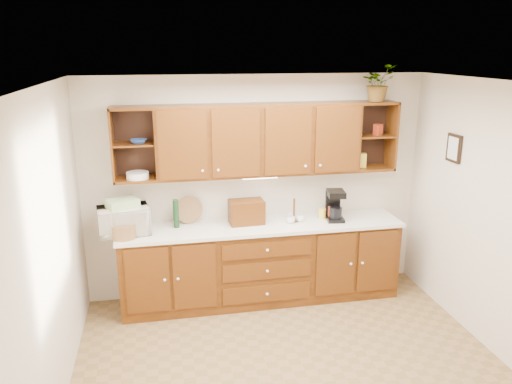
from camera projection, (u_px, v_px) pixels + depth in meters
name	position (u px, v px, depth m)	size (l,w,h in m)	color
floor	(293.00, 372.00, 4.60)	(4.00, 4.00, 0.00)	olive
ceiling	(300.00, 85.00, 3.88)	(4.00, 4.00, 0.00)	white
back_wall	(256.00, 187.00, 5.89)	(4.00, 4.00, 0.00)	beige
left_wall	(48.00, 259.00, 3.86)	(3.50, 3.50, 0.00)	beige
right_wall	(505.00, 225.00, 4.61)	(3.50, 3.50, 0.00)	beige
base_cabinets	(261.00, 263.00, 5.84)	(3.20, 0.60, 0.90)	#391A06
countertop	(262.00, 226.00, 5.70)	(3.24, 0.64, 0.04)	silver
upper_cabinets	(260.00, 139.00, 5.57)	(3.20, 0.33, 0.80)	#391A06
undercabinet_light	(260.00, 177.00, 5.64)	(0.40, 0.05, 0.03)	white
framed_picture	(454.00, 148.00, 5.31)	(0.03, 0.24, 0.30)	black
wicker_basket	(124.00, 231.00, 5.27)	(0.26, 0.26, 0.15)	brown
microwave	(124.00, 221.00, 5.37)	(0.54, 0.36, 0.30)	silver
towel_stack	(122.00, 203.00, 5.32)	(0.31, 0.23, 0.09)	#EAEB6E
wine_bottle	(176.00, 214.00, 5.55)	(0.06, 0.06, 0.32)	black
woven_tray	(189.00, 222.00, 5.74)	(0.31, 0.31, 0.02)	brown
bread_box	(246.00, 212.00, 5.69)	(0.39, 0.24, 0.27)	#391A06
mug_tree	(294.00, 218.00, 5.78)	(0.25, 0.25, 0.28)	#391A06
canister_red	(333.00, 213.00, 5.86)	(0.11, 0.11, 0.15)	#9B2E16
canister_white	(331.00, 209.00, 5.91)	(0.08, 0.08, 0.20)	white
canister_yellow	(322.00, 213.00, 5.88)	(0.08, 0.08, 0.12)	yellow
coffee_maker	(335.00, 206.00, 5.80)	(0.23, 0.27, 0.36)	black
bowl_stack	(139.00, 141.00, 5.29)	(0.18, 0.18, 0.04)	navy
plate_stack	(138.00, 175.00, 5.38)	(0.24, 0.24, 0.07)	white
pantry_box_yellow	(362.00, 160.00, 5.88)	(0.09, 0.07, 0.17)	yellow
pantry_box_red	(378.00, 130.00, 5.79)	(0.09, 0.08, 0.13)	#9B2E16
potted_plant	(378.00, 83.00, 5.62)	(0.37, 0.32, 0.41)	#999999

